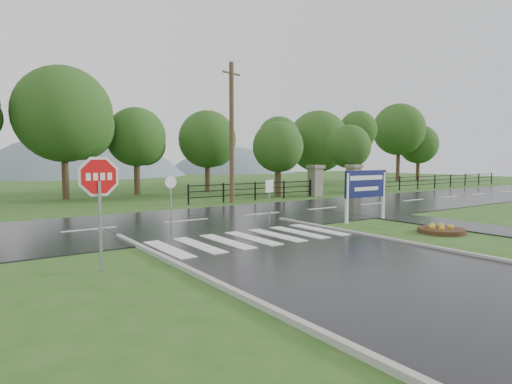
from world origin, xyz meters
TOP-DOWN VIEW (x-y plane):
  - ground at (0.00, 0.00)m, footprint 120.00×120.00m
  - main_road at (0.00, 10.00)m, footprint 90.00×8.00m
  - walkway at (8.50, 4.00)m, footprint 2.20×11.00m
  - crosswalk at (0.00, 5.00)m, footprint 6.50×2.80m
  - pillar_west at (13.00, 16.00)m, footprint 1.00×1.00m
  - pillar_east at (17.00, 16.00)m, footprint 1.00×1.00m
  - fence_west at (7.75, 16.00)m, footprint 9.58×0.08m
  - fence_east at (27.75, 16.00)m, footprint 20.58×0.08m
  - hills at (3.49, 65.00)m, footprint 102.00×48.00m
  - treeline at (1.00, 24.00)m, footprint 83.20×5.20m
  - stop_sign at (-5.23, 3.77)m, footprint 1.31×0.07m
  - estate_billboard at (6.31, 5.62)m, footprint 2.52×0.11m
  - flower_bed at (6.41, 2.15)m, footprint 1.66×1.66m
  - reg_sign_small at (2.25, 7.08)m, footprint 0.41×0.07m
  - reg_sign_round at (-1.29, 8.67)m, footprint 0.48×0.07m
  - utility_pole_east at (5.68, 15.50)m, footprint 1.47×0.49m
  - entrance_tree_left at (10.77, 17.50)m, footprint 3.62×3.62m
  - entrance_tree_right at (18.01, 17.50)m, footprint 3.51×3.51m

SIDE VIEW (x-z plane):
  - hills at x=3.49m, z-range -39.54..8.46m
  - ground at x=0.00m, z-range 0.00..0.00m
  - main_road at x=0.00m, z-range -0.02..0.02m
  - walkway at x=8.50m, z-range -0.02..0.02m
  - treeline at x=1.00m, z-range -5.00..5.00m
  - crosswalk at x=0.00m, z-range 0.05..0.07m
  - flower_bed at x=6.41m, z-range -0.04..0.29m
  - fence_west at x=7.75m, z-range 0.12..1.32m
  - fence_east at x=27.75m, z-range 0.14..1.34m
  - pillar_west at x=13.00m, z-range 0.06..2.30m
  - pillar_east at x=17.00m, z-range 0.06..2.30m
  - reg_sign_round at x=-1.29m, z-range 0.29..2.33m
  - reg_sign_small at x=2.25m, z-range 0.41..2.27m
  - estate_billboard at x=6.31m, z-range 0.41..2.62m
  - stop_sign at x=-5.23m, z-range 0.56..3.50m
  - entrance_tree_left at x=10.77m, z-range 0.84..6.20m
  - entrance_tree_right at x=18.01m, z-range 0.93..6.35m
  - utility_pole_east at x=5.68m, z-range 0.07..8.50m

